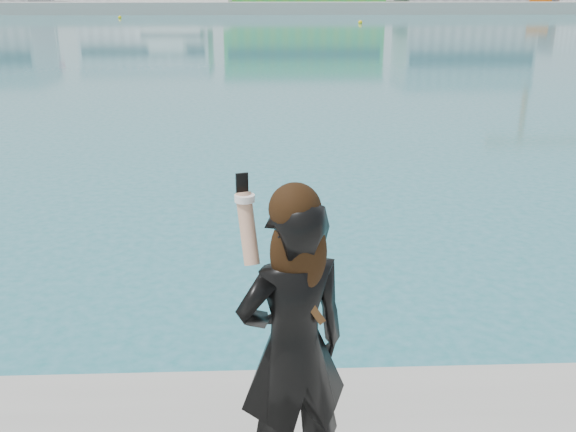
% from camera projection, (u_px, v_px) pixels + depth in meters
% --- Properties ---
extents(far_quay, '(320.00, 40.00, 2.00)m').
position_uv_depth(far_quay, '(261.00, 6.00, 126.64)').
color(far_quay, '#9E9E99').
rests_on(far_quay, ground).
extents(buoy_near, '(0.50, 0.50, 0.50)m').
position_uv_depth(buoy_near, '(360.00, 24.00, 78.07)').
color(buoy_near, yellow).
rests_on(buoy_near, ground).
extents(buoy_far, '(0.50, 0.50, 0.50)m').
position_uv_depth(buoy_far, '(120.00, 18.00, 93.67)').
color(buoy_far, yellow).
rests_on(buoy_far, ground).
extents(woman, '(0.76, 0.62, 1.90)m').
position_uv_depth(woman, '(293.00, 340.00, 3.57)').
color(woman, black).
rests_on(woman, near_quay).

